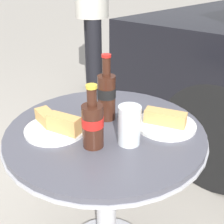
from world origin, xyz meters
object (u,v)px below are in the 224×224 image
object	(u,v)px
cola_bottle_left	(93,123)
pedestrian	(92,3)
cola_bottle_right	(107,95)
lunch_plate_far	(165,122)
bistro_table	(106,167)
lunch_plate_near	(56,125)
drinking_glass	(129,127)

from	to	relation	value
cola_bottle_left	pedestrian	bearing A→B (deg)	136.17
pedestrian	cola_bottle_right	bearing A→B (deg)	-42.34
lunch_plate_far	pedestrian	bearing A→B (deg)	143.30
bistro_table	cola_bottle_right	distance (m)	0.28
cola_bottle_right	lunch_plate_near	xyz separation A→B (m)	(-0.06, -0.19, -0.08)
drinking_glass	cola_bottle_right	bearing A→B (deg)	155.97
cola_bottle_left	cola_bottle_right	distance (m)	0.19
bistro_table	pedestrian	distance (m)	2.09
bistro_table	pedestrian	xyz separation A→B (m)	(-1.51, 1.39, 0.40)
drinking_glass	lunch_plate_near	xyz separation A→B (m)	(-0.23, -0.11, -0.04)
cola_bottle_left	lunch_plate_near	size ratio (longest dim) A/B	0.97
cola_bottle_left	cola_bottle_right	bearing A→B (deg)	120.51
cola_bottle_right	lunch_plate_far	xyz separation A→B (m)	(0.20, 0.10, -0.08)
lunch_plate_near	pedestrian	xyz separation A→B (m)	(-1.40, 1.52, 0.20)
lunch_plate_near	cola_bottle_left	bearing A→B (deg)	8.28
cola_bottle_right	drinking_glass	bearing A→B (deg)	-24.03
lunch_plate_near	drinking_glass	bearing A→B (deg)	25.62
drinking_glass	lunch_plate_near	size ratio (longest dim) A/B	0.61
bistro_table	lunch_plate_far	distance (m)	0.29
bistro_table	cola_bottle_right	size ratio (longest dim) A/B	2.90
bistro_table	cola_bottle_right	world-z (taller)	cola_bottle_right
cola_bottle_right	lunch_plate_far	size ratio (longest dim) A/B	1.14
cola_bottle_left	drinking_glass	world-z (taller)	cola_bottle_left
lunch_plate_near	cola_bottle_right	bearing A→B (deg)	71.11
bistro_table	lunch_plate_far	size ratio (longest dim) A/B	3.30
bistro_table	lunch_plate_near	size ratio (longest dim) A/B	3.33
drinking_glass	lunch_plate_near	bearing A→B (deg)	-154.38
lunch_plate_near	lunch_plate_far	bearing A→B (deg)	47.19
cola_bottle_left	lunch_plate_far	bearing A→B (deg)	68.76
cola_bottle_left	lunch_plate_near	xyz separation A→B (m)	(-0.16, -0.02, -0.06)
pedestrian	drinking_glass	bearing A→B (deg)	-40.78
lunch_plate_far	cola_bottle_left	bearing A→B (deg)	-111.24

